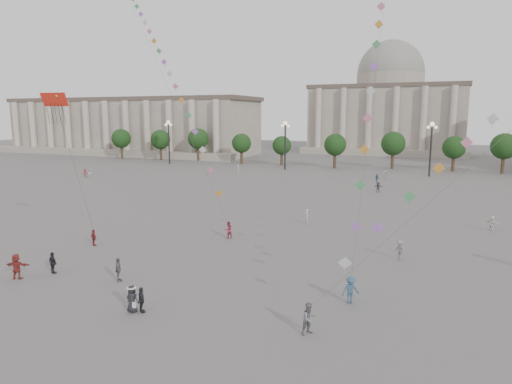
% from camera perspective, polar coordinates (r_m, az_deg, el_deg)
% --- Properties ---
extents(ground, '(360.00, 360.00, 0.00)m').
position_cam_1_polar(ground, '(33.02, -11.38, -11.86)').
color(ground, '#595754').
rests_on(ground, ground).
extents(hall_west, '(84.00, 26.22, 17.20)m').
position_cam_1_polar(hall_west, '(150.91, -15.51, 7.93)').
color(hall_west, gray).
rests_on(hall_west, ground).
extents(hall_central, '(48.30, 34.30, 35.50)m').
position_cam_1_polar(hall_central, '(155.61, 16.23, 10.08)').
color(hall_central, gray).
rests_on(hall_central, ground).
extents(tree_row, '(137.12, 5.12, 8.00)m').
position_cam_1_polar(tree_row, '(105.06, 12.89, 5.79)').
color(tree_row, '#3C2F1E').
rests_on(tree_row, ground).
extents(lamp_post_far_west, '(2.00, 0.90, 10.65)m').
position_cam_1_polar(lamp_post_far_west, '(114.07, -10.87, 7.13)').
color(lamp_post_far_west, '#262628').
rests_on(lamp_post_far_west, ground).
extents(lamp_post_mid_west, '(2.00, 0.90, 10.65)m').
position_cam_1_polar(lamp_post_mid_west, '(100.85, 3.67, 6.97)').
color(lamp_post_mid_west, '#262628').
rests_on(lamp_post_mid_west, ground).
extents(lamp_post_mid_east, '(2.00, 0.90, 10.65)m').
position_cam_1_polar(lamp_post_mid_east, '(95.54, 21.07, 6.21)').
color(lamp_post_mid_east, '#262628').
rests_on(lamp_post_mid_east, ground).
extents(person_crowd_0, '(0.89, 0.93, 1.56)m').
position_cam_1_polar(person_crowd_0, '(84.79, 14.88, 1.70)').
color(person_crowd_0, '#355779').
rests_on(person_crowd_0, ground).
extents(person_crowd_1, '(0.99, 0.91, 1.65)m').
position_cam_1_polar(person_crowd_1, '(93.84, -20.07, 2.21)').
color(person_crowd_1, silver).
rests_on(person_crowd_1, ground).
extents(person_crowd_2, '(1.05, 1.22, 1.64)m').
position_cam_1_polar(person_crowd_2, '(94.58, -20.57, 2.23)').
color(person_crowd_2, maroon).
rests_on(person_crowd_2, ground).
extents(person_crowd_4, '(1.63, 1.34, 1.75)m').
position_cam_1_polar(person_crowd_4, '(88.67, 15.87, 2.06)').
color(person_crowd_4, silver).
rests_on(person_crowd_4, ground).
extents(person_crowd_6, '(1.27, 1.12, 1.70)m').
position_cam_1_polar(person_crowd_6, '(40.19, 17.52, -6.92)').
color(person_crowd_6, slate).
rests_on(person_crowd_6, ground).
extents(person_crowd_7, '(1.46, 1.30, 1.60)m').
position_cam_1_polar(person_crowd_7, '(53.78, 27.41, -3.48)').
color(person_crowd_7, white).
rests_on(person_crowd_7, ground).
extents(person_crowd_10, '(0.66, 0.80, 1.87)m').
position_cam_1_polar(person_crowd_10, '(95.00, -2.23, 2.94)').
color(person_crowd_10, '#B7B7B3').
rests_on(person_crowd_10, ground).
extents(person_crowd_12, '(1.60, 0.99, 1.65)m').
position_cam_1_polar(person_crowd_12, '(73.96, 15.03, 0.61)').
color(person_crowd_12, '#58585C').
rests_on(person_crowd_12, ground).
extents(person_crowd_13, '(0.61, 0.72, 1.68)m').
position_cam_1_polar(person_crowd_13, '(50.97, 6.40, -3.07)').
color(person_crowd_13, '#BCBCB8').
rests_on(person_crowd_13, ground).
extents(tourist_0, '(0.98, 0.72, 1.55)m').
position_cam_1_polar(tourist_0, '(44.97, -19.62, -5.38)').
color(tourist_0, maroon).
rests_on(tourist_0, ground).
extents(tourist_1, '(0.98, 0.90, 1.61)m').
position_cam_1_polar(tourist_1, '(29.49, -14.12, -12.96)').
color(tourist_1, '#232228').
rests_on(tourist_1, ground).
extents(tourist_2, '(1.85, 1.06, 1.90)m').
position_cam_1_polar(tourist_2, '(38.36, -27.75, -8.23)').
color(tourist_2, maroon).
rests_on(tourist_2, ground).
extents(tourist_3, '(1.01, 1.09, 1.79)m').
position_cam_1_polar(tourist_3, '(35.05, -16.84, -9.25)').
color(tourist_3, slate).
rests_on(tourist_3, ground).
extents(tourist_4, '(1.05, 0.64, 1.67)m').
position_cam_1_polar(tourist_4, '(38.43, -24.06, -8.10)').
color(tourist_4, black).
rests_on(tourist_4, ground).
extents(kite_flyer_0, '(0.99, 1.04, 1.69)m').
position_cam_1_polar(kite_flyer_0, '(45.00, -3.50, -4.73)').
color(kite_flyer_0, '#982943').
rests_on(kite_flyer_0, ground).
extents(kite_flyer_1, '(1.34, 1.24, 1.81)m').
position_cam_1_polar(kite_flyer_1, '(30.46, 11.74, -11.91)').
color(kite_flyer_1, '#2F4E6B').
rests_on(kite_flyer_1, ground).
extents(kite_flyer_2, '(1.07, 1.11, 1.80)m').
position_cam_1_polar(kite_flyer_2, '(26.24, 6.66, -15.43)').
color(kite_flyer_2, slate).
rests_on(kite_flyer_2, ground).
extents(hat_person, '(0.85, 0.60, 1.70)m').
position_cam_1_polar(hat_person, '(29.67, -15.24, -12.69)').
color(hat_person, black).
rests_on(hat_person, ground).
extents(dragon_kite, '(2.25, 2.91, 12.67)m').
position_cam_1_polar(dragon_kite, '(38.97, -23.77, 9.44)').
color(dragon_kite, red).
rests_on(dragon_kite, ground).
extents(kite_train_west, '(37.45, 30.72, 62.84)m').
position_cam_1_polar(kite_train_west, '(68.92, -13.14, 18.41)').
color(kite_train_west, '#3F3F3F').
rests_on(kite_train_west, ground).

